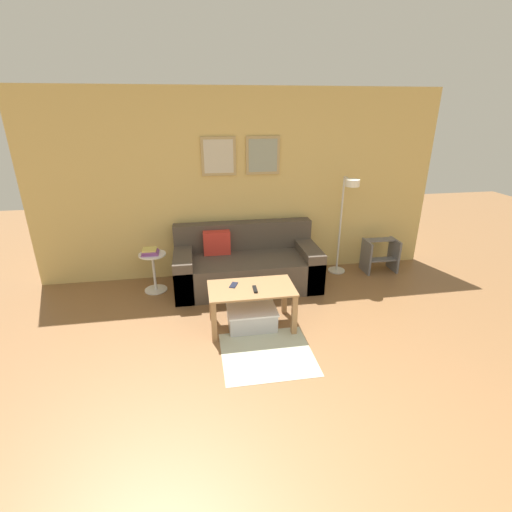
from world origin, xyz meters
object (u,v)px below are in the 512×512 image
at_px(couch, 246,265).
at_px(remote_control, 255,289).
at_px(floor_lamp, 346,212).
at_px(book_stack, 150,252).
at_px(cell_phone, 234,285).
at_px(coffee_table, 251,296).
at_px(step_stool, 380,254).
at_px(side_table, 154,269).
at_px(storage_bin, 252,317).

relative_size(couch, remote_control, 12.81).
relative_size(floor_lamp, book_stack, 6.41).
height_order(floor_lamp, book_stack, floor_lamp).
xyz_separation_m(remote_control, cell_phone, (-0.21, 0.15, -0.01)).
relative_size(couch, cell_phone, 13.72).
xyz_separation_m(coffee_table, book_stack, (-1.15, 1.07, 0.18)).
height_order(couch, remote_control, couch).
relative_size(cell_phone, step_stool, 0.29).
xyz_separation_m(side_table, cell_phone, (0.95, -0.99, 0.17)).
bearing_deg(floor_lamp, side_table, -179.17).
height_order(storage_bin, floor_lamp, floor_lamp).
xyz_separation_m(side_table, step_stool, (3.26, 0.10, -0.05)).
distance_m(couch, remote_control, 1.14).
relative_size(coffee_table, floor_lamp, 0.66).
height_order(side_table, remote_control, side_table).
height_order(couch, book_stack, couch).
height_order(couch, storage_bin, couch).
relative_size(coffee_table, step_stool, 1.93).
distance_m(storage_bin, step_stool, 2.43).
bearing_deg(cell_phone, coffee_table, -2.15).
bearing_deg(coffee_table, couch, 85.05).
height_order(coffee_table, book_stack, book_stack).
distance_m(coffee_table, side_table, 1.57).
distance_m(couch, book_stack, 1.28).
bearing_deg(cell_phone, storage_bin, -1.83).
height_order(storage_bin, step_stool, step_stool).
xyz_separation_m(cell_phone, step_stool, (2.31, 1.10, -0.22)).
relative_size(side_table, remote_control, 3.51).
height_order(coffee_table, storage_bin, coffee_table).
bearing_deg(storage_bin, couch, 85.03).
relative_size(side_table, book_stack, 2.37).
bearing_deg(coffee_table, floor_lamp, 36.75).
distance_m(coffee_table, storage_bin, 0.27).
bearing_deg(coffee_table, step_stool, 29.11).
relative_size(coffee_table, side_table, 1.77).
xyz_separation_m(storage_bin, remote_control, (0.03, -0.07, 0.38)).
bearing_deg(cell_phone, couch, 96.31).
bearing_deg(cell_phone, remote_control, -13.01).
bearing_deg(cell_phone, book_stack, 156.78).
distance_m(floor_lamp, book_stack, 2.68).
bearing_deg(remote_control, couch, 88.47).
relative_size(storage_bin, remote_control, 3.63).
bearing_deg(couch, coffee_table, -94.95).
relative_size(coffee_table, storage_bin, 1.72).
distance_m(storage_bin, remote_control, 0.38).
height_order(floor_lamp, remote_control, floor_lamp).
height_order(cell_phone, step_stool, cell_phone).
bearing_deg(coffee_table, remote_control, -66.94).
relative_size(side_table, step_stool, 1.09).
bearing_deg(couch, book_stack, 179.40).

